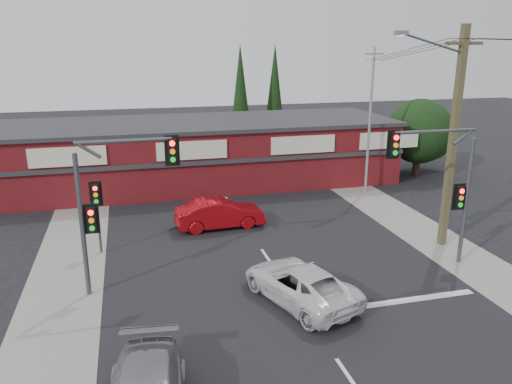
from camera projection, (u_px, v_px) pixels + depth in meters
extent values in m
plane|color=black|center=(292.00, 295.00, 18.99)|extent=(120.00, 120.00, 0.00)
cube|color=black|center=(259.00, 245.00, 23.63)|extent=(14.00, 70.00, 0.01)
cube|color=gray|center=(69.00, 264.00, 21.58)|extent=(3.00, 70.00, 0.02)
cube|color=gray|center=(418.00, 229.00, 25.68)|extent=(3.00, 70.00, 0.02)
cube|color=silver|center=(395.00, 302.00, 18.44)|extent=(6.50, 0.35, 0.01)
imported|color=silver|center=(300.00, 283.00, 18.39)|extent=(3.84, 5.49, 1.39)
imported|color=#97090F|center=(220.00, 214.00, 25.77)|extent=(4.64, 1.81, 1.51)
cube|color=silver|center=(348.00, 375.00, 14.36)|extent=(0.12, 1.60, 0.01)
cube|color=silver|center=(298.00, 303.00, 18.38)|extent=(0.12, 1.60, 0.01)
cube|color=silver|center=(266.00, 256.00, 22.41)|extent=(0.12, 1.60, 0.01)
cube|color=silver|center=(244.00, 224.00, 26.43)|extent=(0.12, 1.60, 0.01)
cube|color=silver|center=(228.00, 200.00, 30.45)|extent=(0.12, 1.60, 0.01)
cube|color=silver|center=(215.00, 182.00, 34.47)|extent=(0.12, 1.60, 0.01)
cube|color=silver|center=(206.00, 167.00, 38.50)|extent=(0.12, 1.60, 0.01)
cube|color=silver|center=(198.00, 156.00, 42.52)|extent=(0.12, 1.60, 0.01)
cube|color=silver|center=(191.00, 146.00, 46.54)|extent=(0.12, 1.60, 0.01)
cube|color=#541015|center=(199.00, 154.00, 33.95)|extent=(26.00, 8.00, 4.00)
cube|color=#2D2D30|center=(198.00, 123.00, 33.35)|extent=(26.40, 8.40, 0.25)
cube|color=beige|center=(68.00, 157.00, 27.95)|extent=(4.20, 0.12, 1.10)
cube|color=beige|center=(192.00, 150.00, 29.64)|extent=(4.20, 0.12, 1.10)
cube|color=beige|center=(303.00, 145.00, 31.33)|extent=(4.20, 0.12, 1.10)
cube|color=beige|center=(389.00, 140.00, 32.77)|extent=(4.20, 0.12, 1.10)
cube|color=#2D2D30|center=(209.00, 163.00, 30.06)|extent=(26.00, 0.15, 0.25)
cylinder|color=#2D2116|center=(416.00, 163.00, 36.15)|extent=(0.50, 0.50, 1.80)
sphere|color=black|center=(419.00, 131.00, 35.49)|extent=(4.60, 4.60, 4.60)
sphere|color=black|center=(429.00, 138.00, 36.98)|extent=(3.40, 3.40, 3.40)
sphere|color=black|center=(392.00, 141.00, 36.73)|extent=(2.80, 2.80, 2.80)
cylinder|color=#2D2116|center=(241.00, 145.00, 41.81)|extent=(0.24, 0.24, 2.00)
cone|color=black|center=(240.00, 91.00, 40.53)|extent=(1.80, 1.80, 7.50)
cylinder|color=#2D2116|center=(274.00, 139.00, 44.51)|extent=(0.24, 0.24, 2.00)
cone|color=black|center=(275.00, 88.00, 43.23)|extent=(1.80, 1.80, 7.50)
cylinder|color=#47494C|center=(82.00, 227.00, 18.25)|extent=(0.18, 0.18, 5.50)
cylinder|color=#47494C|center=(124.00, 141.00, 17.78)|extent=(3.40, 0.14, 0.14)
cylinder|color=#47494C|center=(90.00, 151.00, 17.58)|extent=(0.82, 0.14, 0.63)
cube|color=black|center=(172.00, 151.00, 18.32)|extent=(0.32, 0.22, 0.95)
cube|color=black|center=(172.00, 150.00, 18.38)|extent=(0.55, 0.04, 1.15)
cylinder|color=#FF0C07|center=(172.00, 143.00, 18.11)|extent=(0.20, 0.06, 0.20)
cylinder|color=orange|center=(173.00, 152.00, 18.20)|extent=(0.20, 0.06, 0.20)
cylinder|color=#0CE526|center=(173.00, 160.00, 18.28)|extent=(0.20, 0.06, 0.20)
cube|color=black|center=(92.00, 219.00, 18.27)|extent=(0.32, 0.22, 0.95)
cube|color=black|center=(92.00, 219.00, 18.33)|extent=(0.55, 0.04, 1.15)
cylinder|color=#FF0C07|center=(91.00, 213.00, 18.06)|extent=(0.20, 0.06, 0.20)
cylinder|color=orange|center=(91.00, 221.00, 18.15)|extent=(0.20, 0.06, 0.20)
cylinder|color=#0CE526|center=(92.00, 228.00, 18.23)|extent=(0.20, 0.06, 0.20)
cylinder|color=#47494C|center=(466.00, 202.00, 21.07)|extent=(0.18, 0.18, 5.50)
cylinder|color=#47494C|center=(436.00, 131.00, 19.75)|extent=(3.60, 0.14, 0.14)
cylinder|color=#47494C|center=(463.00, 137.00, 20.14)|extent=(0.82, 0.14, 0.63)
cube|color=black|center=(394.00, 145.00, 19.44)|extent=(0.32, 0.22, 0.95)
cube|color=black|center=(393.00, 144.00, 19.51)|extent=(0.55, 0.04, 1.15)
cylinder|color=#FF0C07|center=(396.00, 138.00, 19.23)|extent=(0.20, 0.06, 0.20)
cylinder|color=orange|center=(396.00, 145.00, 19.32)|extent=(0.20, 0.06, 0.20)
cylinder|color=#0CE526|center=(395.00, 153.00, 19.41)|extent=(0.20, 0.06, 0.20)
cube|color=black|center=(459.00, 197.00, 20.91)|extent=(0.32, 0.22, 0.95)
cube|color=black|center=(458.00, 197.00, 20.97)|extent=(0.55, 0.04, 1.15)
cylinder|color=#FF0C07|center=(462.00, 191.00, 20.70)|extent=(0.20, 0.06, 0.20)
cylinder|color=orange|center=(461.00, 198.00, 20.79)|extent=(0.20, 0.06, 0.20)
cylinder|color=#0CE526|center=(460.00, 205.00, 20.87)|extent=(0.20, 0.06, 0.20)
cylinder|color=#47494C|center=(98.00, 222.00, 22.39)|extent=(0.12, 0.12, 3.00)
cube|color=black|center=(96.00, 194.00, 22.02)|extent=(0.32, 0.22, 0.95)
cube|color=black|center=(96.00, 194.00, 22.09)|extent=(0.55, 0.04, 1.15)
cylinder|color=#FF0C07|center=(95.00, 188.00, 21.82)|extent=(0.20, 0.06, 0.20)
cylinder|color=orange|center=(96.00, 195.00, 21.90)|extent=(0.20, 0.06, 0.20)
cylinder|color=#0CE526|center=(96.00, 201.00, 21.99)|extent=(0.20, 0.06, 0.20)
cube|color=brown|center=(453.00, 141.00, 22.40)|extent=(0.30, 0.30, 10.00)
cube|color=brown|center=(464.00, 43.00, 21.20)|extent=(1.80, 0.14, 0.14)
cylinder|color=#47494C|center=(433.00, 43.00, 20.68)|extent=(3.23, 0.39, 0.89)
cube|color=slate|center=(401.00, 33.00, 20.04)|extent=(0.55, 0.25, 0.18)
cylinder|color=silver|center=(401.00, 35.00, 20.07)|extent=(0.28, 0.28, 0.05)
cylinder|color=gray|center=(370.00, 122.00, 31.01)|extent=(0.16, 0.16, 9.00)
cube|color=gray|center=(374.00, 54.00, 29.84)|extent=(1.20, 0.10, 0.10)
cylinder|color=black|center=(401.00, 51.00, 25.41)|extent=(0.73, 9.01, 1.22)
cylinder|color=black|center=(411.00, 51.00, 25.55)|extent=(0.52, 9.00, 1.22)
cylinder|color=black|center=(422.00, 51.00, 25.69)|extent=(0.31, 9.00, 1.22)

